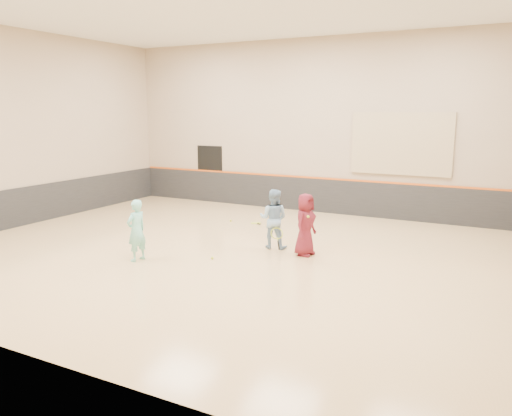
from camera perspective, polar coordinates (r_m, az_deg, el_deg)
The scene contains 14 objects.
room at distance 12.43m, azimuth -2.54°, elevation -1.67°, with size 15.04×12.04×6.22m.
wainscot_back at distance 17.80m, azimuth 7.06°, elevation 1.45°, with size 14.90×0.04×1.20m, color #232326.
wainscot_left at distance 17.37m, azimuth -24.45°, elevation 0.29°, with size 0.04×11.90×1.20m, color #232326.
accent_stripe at distance 17.70m, azimuth 7.09°, elevation 3.43°, with size 14.90×0.03×0.06m, color #D85914.
acoustic_panel at distance 16.81m, azimuth 16.24°, elevation 7.06°, with size 3.20×0.08×2.00m, color tan.
doorway at distance 19.72m, azimuth -5.27°, elevation 3.90°, with size 1.10×0.05×2.20m, color black.
girl at distance 12.23m, azimuth -13.50°, elevation -2.51°, with size 0.54×0.36×1.49m, color #7EDBCC.
instructor at distance 13.01m, azimuth 2.00°, elevation -1.24°, with size 0.76×0.59×1.56m, color #86ACCF.
young_man at distance 12.41m, azimuth 5.66°, elevation -1.89°, with size 0.76×0.50×1.56m, color maroon.
held_racket at distance 12.69m, azimuth 2.40°, elevation -2.92°, with size 0.45×0.45×0.61m, color #ABC32A, non-canonical shape.
spare_racket at distance 15.96m, azimuth -0.03°, elevation -1.57°, with size 0.72×0.72×0.12m, color #B6DA30, non-canonical shape.
ball_under_racket at distance 12.22m, azimuth -5.03°, elevation -5.71°, with size 0.07×0.07×0.07m, color #D1E435.
ball_in_hand at distance 12.07m, azimuth 5.98°, elevation -0.99°, with size 0.07×0.07×0.07m, color #D0DB33.
ball_beside_spare at distance 16.23m, azimuth -2.91°, elevation -1.46°, with size 0.07×0.07×0.07m, color #D0DA32.
Camera 1 is at (6.04, -10.51, 3.56)m, focal length 35.00 mm.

